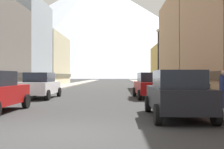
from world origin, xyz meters
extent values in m
plane|color=#303030|center=(0.00, 0.00, 0.00)|extent=(400.00, 400.00, 0.00)
cube|color=gray|center=(-6.25, 35.00, 0.07)|extent=(2.50, 100.00, 0.15)
cube|color=gray|center=(6.25, 35.00, 0.07)|extent=(2.50, 100.00, 0.15)
cube|color=#99A5B2|center=(-11.19, 25.97, 5.31)|extent=(7.37, 9.24, 10.63)
cube|color=#444A50|center=(-11.19, 25.97, 1.60)|extent=(7.67, 9.24, 0.50)
cube|color=beige|center=(-11.47, 37.76, 4.08)|extent=(7.93, 13.26, 8.16)
cube|color=#595444|center=(-11.47, 37.76, 1.60)|extent=(8.23, 13.26, 0.50)
cube|color=tan|center=(10.63, 26.75, 5.51)|extent=(6.27, 13.71, 11.02)
cube|color=brown|center=(10.63, 26.75, 1.60)|extent=(6.57, 13.71, 0.50)
cube|color=#D8B259|center=(11.22, 39.22, 3.25)|extent=(7.43, 10.45, 6.50)
cube|color=brown|center=(11.22, 39.22, 1.60)|extent=(7.73, 10.45, 0.50)
cylinder|color=black|center=(-2.86, 5.88, 0.34)|extent=(0.23, 0.68, 0.68)
cube|color=silver|center=(-3.80, 11.71, 0.74)|extent=(1.86, 4.41, 0.80)
cube|color=#1E232D|center=(-3.80, 11.46, 1.46)|extent=(1.61, 2.21, 0.64)
cylinder|color=black|center=(-4.71, 13.36, 0.34)|extent=(0.22, 0.68, 0.68)
cylinder|color=black|center=(-2.87, 13.36, 0.34)|extent=(0.22, 0.68, 0.68)
cylinder|color=black|center=(-4.73, 10.06, 0.34)|extent=(0.22, 0.68, 0.68)
cylinder|color=black|center=(-2.89, 10.06, 0.34)|extent=(0.22, 0.68, 0.68)
cube|color=black|center=(3.80, 3.08, 0.74)|extent=(1.87, 4.41, 0.80)
cube|color=#1E232D|center=(3.80, 2.83, 1.46)|extent=(1.62, 2.21, 0.64)
cylinder|color=black|center=(2.89, 4.73, 0.34)|extent=(0.22, 0.68, 0.68)
cylinder|color=black|center=(4.73, 4.72, 0.34)|extent=(0.22, 0.68, 0.68)
cylinder|color=black|center=(2.87, 1.43, 0.34)|extent=(0.22, 0.68, 0.68)
cylinder|color=black|center=(4.71, 1.42, 0.34)|extent=(0.22, 0.68, 0.68)
cube|color=#9E1111|center=(3.80, 12.00, 0.74)|extent=(2.02, 4.47, 0.80)
cube|color=#1E232D|center=(3.81, 11.75, 1.46)|extent=(1.69, 2.26, 0.64)
cylinder|color=black|center=(2.81, 13.61, 0.34)|extent=(0.25, 0.69, 0.68)
cylinder|color=black|center=(4.65, 13.69, 0.34)|extent=(0.25, 0.69, 0.68)
cylinder|color=black|center=(2.95, 10.31, 0.34)|extent=(0.25, 0.69, 0.68)
cylinder|color=black|center=(4.79, 10.39, 0.34)|extent=(0.25, 0.69, 0.68)
cylinder|color=#595960|center=(5.75, 5.69, 0.68)|extent=(0.06, 0.06, 1.05)
cube|color=#33383F|center=(5.75, 5.69, 1.34)|extent=(0.14, 0.10, 0.28)
cylinder|color=#4C5156|center=(6.35, 7.97, 0.60)|extent=(0.56, 0.56, 0.90)
cylinder|color=#2D2D33|center=(6.35, 7.97, 1.09)|extent=(0.59, 0.59, 0.08)
cylinder|color=gray|center=(7.00, 10.45, 0.32)|extent=(0.50, 0.50, 0.33)
sphere|color=#355A35|center=(7.00, 10.45, 0.75)|extent=(0.66, 0.66, 0.66)
cylinder|color=navy|center=(6.25, 4.94, 0.87)|extent=(0.36, 0.36, 1.44)
sphere|color=tan|center=(6.25, 4.94, 1.70)|extent=(0.23, 0.23, 0.23)
cylinder|color=black|center=(5.35, 18.99, 2.90)|extent=(0.12, 0.12, 5.50)
sphere|color=white|center=(5.35, 18.99, 5.83)|extent=(0.36, 0.36, 0.36)
cone|color=silver|center=(-20.77, 260.00, 46.96)|extent=(278.93, 278.93, 93.92)
camera|label=1|loc=(1.63, -7.48, 1.59)|focal=44.76mm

